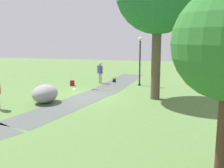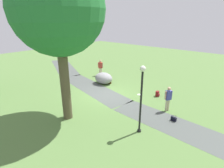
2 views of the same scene
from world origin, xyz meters
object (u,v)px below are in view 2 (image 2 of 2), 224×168
Objects in this scene: woman_with_handbag at (168,97)px; spare_backpack_on_lawn at (157,94)px; lamp_post at (141,93)px; man_near_boulder at (100,67)px; lawn_boulder at (104,78)px; frisbee_on_grass at (139,95)px; backpack_by_boulder at (110,81)px; large_shade_tree at (58,10)px; handbag_on_grass at (174,119)px.

spare_backpack_on_lawn is (1.51, -1.64, -0.73)m from woman_with_handbag.
lamp_post is 5.26m from spare_backpack_on_lawn.
spare_backpack_on_lawn is (-6.82, 0.94, -0.73)m from man_near_boulder.
woman_with_handbag is (-6.48, 1.07, 0.43)m from lawn_boulder.
woman_with_handbag is 3.01m from frisbee_on_grass.
lawn_boulder reaches higher than backpack_by_boulder.
man_near_boulder is (4.30, -7.15, -4.96)m from large_shade_tree.
backpack_by_boulder is 1.00× the size of spare_backpack_on_lawn.
woman_with_handbag is at bearing -91.82° from lamp_post.
man_near_boulder is at bearing -7.87° from spare_backpack_on_lawn.
lamp_post is 2.17× the size of man_near_boulder.
lamp_post reaches higher than backpack_by_boulder.
frisbee_on_grass is (2.69, -0.99, -0.91)m from woman_with_handbag.
woman_with_handbag is at bearing 162.80° from man_near_boulder.
large_shade_tree is 2.36× the size of lamp_post.
large_shade_tree is at bearing 67.89° from spare_backpack_on_lawn.
large_shade_tree is 9.71m from man_near_boulder.
handbag_on_grass is (-0.92, -2.14, -2.02)m from lamp_post.
large_shade_tree is 8.49m from backpack_by_boulder.
handbag_on_grass is at bearing 159.24° from man_near_boulder.
backpack_by_boulder is (-0.43, -0.32, -0.30)m from lawn_boulder.
spare_backpack_on_lawn is at bearing -47.26° from handbag_on_grass.
backpack_by_boulder is at bearing 152.59° from man_near_boulder.
spare_backpack_on_lawn reaches higher than frisbee_on_grass.
large_shade_tree reaches higher than handbag_on_grass.
lawn_boulder is (6.38, -4.11, -1.67)m from lamp_post.
lawn_boulder is 5.01m from spare_backpack_on_lawn.
lamp_post reaches higher than woman_with_handbag.
lamp_post is at bearing -158.65° from large_shade_tree.
lawn_boulder is 1.06× the size of man_near_boulder.
frisbee_on_grass is at bearing 178.72° from lawn_boulder.
backpack_by_boulder is (-2.28, 1.18, -0.73)m from man_near_boulder.
backpack_by_boulder is (2.02, -5.97, -5.70)m from large_shade_tree.
handbag_on_grass is at bearing -142.85° from large_shade_tree.
handbag_on_grass is at bearing 132.75° from woman_with_handbag.
backpack_by_boulder reaches higher than frisbee_on_grass.
large_shade_tree is 30.65× the size of frisbee_on_grass.
backpack_by_boulder is (6.05, -1.40, -0.73)m from woman_with_handbag.
man_near_boulder reaches higher than woman_with_handbag.
spare_backpack_on_lawn is (-4.54, -0.24, 0.00)m from backpack_by_boulder.
lamp_post is 2.19× the size of woman_with_handbag.
large_shade_tree is 7.87m from woman_with_handbag.
man_near_boulder is (8.33, -2.58, 0.01)m from woman_with_handbag.
woman_with_handbag reaches higher than lawn_boulder.
lawn_boulder is at bearing -66.58° from large_shade_tree.
man_near_boulder is 2.67m from backpack_by_boulder.
lamp_post reaches higher than handbag_on_grass.
large_shade_tree is at bearing 121.01° from man_near_boulder.
lamp_post reaches higher than spare_backpack_on_lawn.
backpack_by_boulder is 3.39m from frisbee_on_grass.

